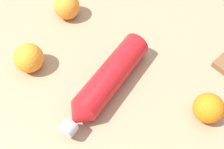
{
  "coord_description": "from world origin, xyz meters",
  "views": [
    {
      "loc": [
        0.34,
        -0.34,
        0.63
      ],
      "look_at": [
        0.04,
        -0.05,
        0.03
      ],
      "focal_mm": 47.12,
      "sensor_mm": 36.0,
      "label": 1
    }
  ],
  "objects_px": {
    "water_bottle": "(107,81)",
    "orange_3": "(67,6)",
    "orange_0": "(208,108)",
    "orange_1": "(29,58)"
  },
  "relations": [
    {
      "from": "water_bottle",
      "to": "orange_3",
      "type": "distance_m",
      "value": 0.29
    },
    {
      "from": "orange_1",
      "to": "orange_3",
      "type": "bearing_deg",
      "value": 113.89
    },
    {
      "from": "orange_0",
      "to": "orange_1",
      "type": "distance_m",
      "value": 0.46
    },
    {
      "from": "water_bottle",
      "to": "orange_3",
      "type": "bearing_deg",
      "value": -121.78
    },
    {
      "from": "water_bottle",
      "to": "orange_3",
      "type": "relative_size",
      "value": 4.06
    },
    {
      "from": "orange_1",
      "to": "orange_3",
      "type": "relative_size",
      "value": 1.0
    },
    {
      "from": "orange_0",
      "to": "orange_3",
      "type": "distance_m",
      "value": 0.49
    },
    {
      "from": "orange_0",
      "to": "orange_1",
      "type": "relative_size",
      "value": 0.92
    },
    {
      "from": "water_bottle",
      "to": "orange_1",
      "type": "distance_m",
      "value": 0.21
    },
    {
      "from": "orange_3",
      "to": "water_bottle",
      "type": "bearing_deg",
      "value": -18.78
    }
  ]
}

